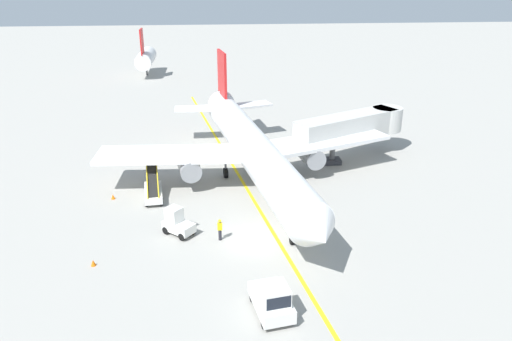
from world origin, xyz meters
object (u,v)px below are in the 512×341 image
at_px(pushback_tug, 272,300).
at_px(safety_cone_nose_right, 93,263).
at_px(belt_loader_forward_hold, 153,190).
at_px(ground_crew_marshaller, 220,229).
at_px(jet_bridge, 357,126).
at_px(airliner, 252,147).
at_px(safety_cone_nose_left, 113,197).
at_px(baggage_tug_near_wing, 177,223).

distance_m(pushback_tug, safety_cone_nose_right, 13.03).
bearing_deg(pushback_tug, belt_loader_forward_hold, 117.06).
height_order(pushback_tug, ground_crew_marshaller, pushback_tug).
relative_size(ground_crew_marshaller, safety_cone_nose_right, 3.86).
bearing_deg(ground_crew_marshaller, jet_bridge, 47.64).
bearing_deg(safety_cone_nose_right, airliner, 48.57).
bearing_deg(pushback_tug, jet_bridge, 64.60).
xyz_separation_m(ground_crew_marshaller, safety_cone_nose_left, (-9.15, 7.90, -0.69)).
bearing_deg(airliner, belt_loader_forward_hold, -160.93).
bearing_deg(belt_loader_forward_hold, safety_cone_nose_left, 176.80).
distance_m(airliner, pushback_tug, 19.75).
relative_size(airliner, baggage_tug_near_wing, 13.24).
height_order(airliner, safety_cone_nose_left, airliner).
height_order(jet_bridge, pushback_tug, jet_bridge).
xyz_separation_m(pushback_tug, ground_crew_marshaller, (-2.82, 8.83, -0.08)).
bearing_deg(baggage_tug_near_wing, pushback_tug, -59.19).
bearing_deg(baggage_tug_near_wing, belt_loader_forward_hold, 110.72).
distance_m(airliner, safety_cone_nose_left, 13.10).
height_order(jet_bridge, ground_crew_marshaller, jet_bridge).
xyz_separation_m(baggage_tug_near_wing, belt_loader_forward_hold, (-2.45, 6.47, -0.15)).
bearing_deg(pushback_tug, baggage_tug_near_wing, 120.81).
height_order(airliner, ground_crew_marshaller, airliner).
distance_m(airliner, safety_cone_nose_right, 18.23).
bearing_deg(baggage_tug_near_wing, airliner, 56.09).
height_order(airliner, belt_loader_forward_hold, airliner).
bearing_deg(jet_bridge, airliner, -155.16).
height_order(airliner, safety_cone_nose_right, airliner).
distance_m(pushback_tug, belt_loader_forward_hold, 18.57).
bearing_deg(ground_crew_marshaller, pushback_tug, -72.30).
bearing_deg(ground_crew_marshaller, safety_cone_nose_right, -162.71).
distance_m(jet_bridge, baggage_tug_near_wing, 23.31).
xyz_separation_m(pushback_tug, safety_cone_nose_right, (-11.47, 6.14, -0.77)).
bearing_deg(belt_loader_forward_hold, baggage_tug_near_wing, -69.28).
distance_m(jet_bridge, safety_cone_nose_left, 25.35).
bearing_deg(pushback_tug, airliner, 88.80).
height_order(jet_bridge, baggage_tug_near_wing, jet_bridge).
distance_m(baggage_tug_near_wing, safety_cone_nose_left, 8.98).
xyz_separation_m(airliner, pushback_tug, (-0.41, -19.60, -2.42)).
xyz_separation_m(belt_loader_forward_hold, ground_crew_marshaller, (5.63, -7.70, 0.13)).
relative_size(ground_crew_marshaller, safety_cone_nose_left, 3.86).
bearing_deg(ground_crew_marshaller, airliner, 73.30).
relative_size(baggage_tug_near_wing, safety_cone_nose_right, 6.05).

